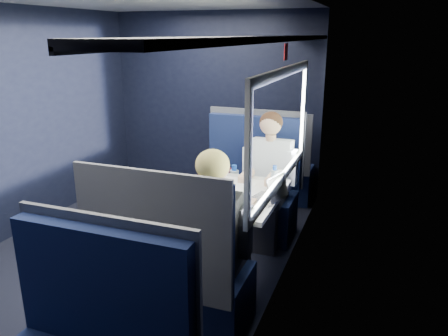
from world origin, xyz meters
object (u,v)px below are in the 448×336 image
(seat_bay_far, at_px, (173,276))
(seat_row_front, at_px, (270,169))
(table, at_px, (239,202))
(woman, at_px, (216,230))
(seat_bay_near, at_px, (247,193))
(bottle_small, at_px, (274,179))
(cup, at_px, (280,176))
(laptop, at_px, (271,194))
(man, at_px, (268,173))

(seat_bay_far, relative_size, seat_row_front, 1.09)
(table, xyz_separation_m, woman, (0.07, -0.71, 0.06))
(table, relative_size, seat_bay_near, 0.79)
(seat_bay_near, bearing_deg, woman, -80.48)
(table, height_order, bottle_small, bottle_small)
(seat_row_front, bearing_deg, seat_bay_near, -90.88)
(woman, bearing_deg, seat_bay_near, 99.52)
(woman, xyz_separation_m, cup, (0.17, 1.15, 0.06))
(seat_bay_far, bearing_deg, seat_bay_near, 90.47)
(woman, distance_m, laptop, 0.69)
(seat_bay_far, xyz_separation_m, laptop, (0.47, 0.81, 0.38))
(woman, bearing_deg, man, 90.00)
(cup, bearing_deg, seat_row_front, 107.36)
(table, height_order, man, man)
(bottle_small, bearing_deg, table, -142.58)
(man, relative_size, bottle_small, 6.05)
(seat_row_front, distance_m, bottle_small, 1.72)
(table, xyz_separation_m, seat_row_front, (-0.18, 1.80, -0.25))
(seat_row_front, height_order, woman, woman)
(seat_row_front, xyz_separation_m, bottle_small, (0.43, -1.60, 0.43))
(seat_row_front, distance_m, laptop, 1.95)
(woman, relative_size, bottle_small, 6.05)
(table, height_order, seat_row_front, seat_row_front)
(bottle_small, bearing_deg, seat_row_front, 105.16)
(table, bearing_deg, laptop, -12.05)
(table, height_order, cup, cup)
(seat_bay_near, relative_size, man, 0.95)
(seat_row_front, bearing_deg, table, -84.20)
(laptop, bearing_deg, bottle_small, 97.55)
(seat_bay_far, height_order, laptop, seat_bay_far)
(seat_row_front, height_order, man, man)
(seat_row_front, distance_m, woman, 2.54)
(table, relative_size, seat_row_front, 0.86)
(laptop, bearing_deg, seat_row_front, 104.14)
(seat_bay_near, xyz_separation_m, cup, (0.44, -0.43, 0.37))
(seat_bay_far, bearing_deg, cup, 72.13)
(man, bearing_deg, seat_bay_far, -99.03)
(bottle_small, bearing_deg, laptop, -82.45)
(seat_bay_far, distance_m, man, 1.62)
(laptop, bearing_deg, cup, 95.01)
(table, xyz_separation_m, bottle_small, (0.25, 0.19, 0.17))
(seat_bay_near, bearing_deg, cup, -44.36)
(seat_bay_near, height_order, laptop, seat_bay_near)
(seat_bay_far, xyz_separation_m, cup, (0.42, 1.31, 0.37))
(seat_row_front, relative_size, man, 0.88)
(seat_bay_near, bearing_deg, laptop, -62.58)
(laptop, bearing_deg, seat_bay_far, -119.90)
(seat_bay_near, height_order, seat_bay_far, same)
(laptop, xyz_separation_m, bottle_small, (-0.03, 0.25, 0.04))
(seat_bay_near, relative_size, bottle_small, 5.77)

